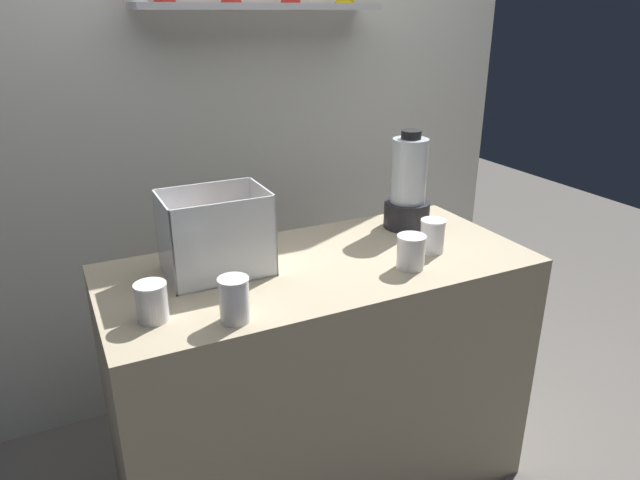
% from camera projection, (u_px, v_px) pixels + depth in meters
% --- Properties ---
extents(ground_plane, '(8.00, 8.00, 0.00)m').
position_uv_depth(ground_plane, '(320.00, 476.00, 2.21)').
color(ground_plane, slate).
extents(counter, '(1.40, 0.64, 0.90)m').
position_uv_depth(counter, '(320.00, 378.00, 2.04)').
color(counter, tan).
rests_on(counter, ground_plane).
extents(back_wall_unit, '(2.60, 0.24, 2.50)m').
position_uv_depth(back_wall_unit, '(238.00, 115.00, 2.38)').
color(back_wall_unit, silver).
rests_on(back_wall_unit, ground_plane).
extents(carrot_display_bin, '(0.32, 0.22, 0.26)m').
position_uv_depth(carrot_display_bin, '(218.00, 247.00, 1.78)').
color(carrot_display_bin, white).
rests_on(carrot_display_bin, counter).
extents(blender_pitcher, '(0.17, 0.17, 0.37)m').
position_uv_depth(blender_pitcher, '(408.00, 189.00, 2.13)').
color(blender_pitcher, black).
rests_on(blender_pitcher, counter).
extents(juice_cup_mango_far_left, '(0.09, 0.09, 0.11)m').
position_uv_depth(juice_cup_mango_far_left, '(152.00, 303.00, 1.51)').
color(juice_cup_mango_far_left, white).
rests_on(juice_cup_mango_far_left, counter).
extents(juice_cup_orange_left, '(0.08, 0.08, 0.12)m').
position_uv_depth(juice_cup_orange_left, '(234.00, 302.00, 1.51)').
color(juice_cup_orange_left, white).
rests_on(juice_cup_orange_left, counter).
extents(juice_cup_carrot_middle, '(0.09, 0.09, 0.11)m').
position_uv_depth(juice_cup_carrot_middle, '(411.00, 254.00, 1.82)').
color(juice_cup_carrot_middle, white).
rests_on(juice_cup_carrot_middle, counter).
extents(juice_cup_carrot_right, '(0.09, 0.09, 0.11)m').
position_uv_depth(juice_cup_carrot_right, '(432.00, 238.00, 1.95)').
color(juice_cup_carrot_right, white).
rests_on(juice_cup_carrot_right, counter).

